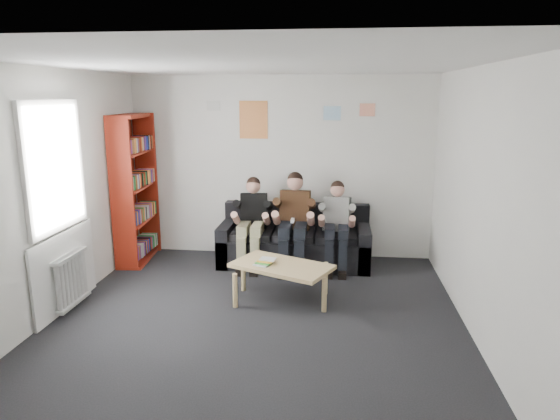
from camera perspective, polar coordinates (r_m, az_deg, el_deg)
name	(u,v)px	position (r m, az deg, el deg)	size (l,w,h in m)	color
room_shell	(253,202)	(5.05, -3.11, 0.90)	(5.00, 5.00, 5.00)	black
sofa	(295,243)	(7.30, 1.70, -3.78)	(2.15, 0.88, 0.83)	black
bookshelf	(136,189)	(7.54, -16.17, 2.31)	(0.32, 0.97, 2.15)	maroon
coffee_table	(282,269)	(5.94, 0.20, -6.72)	(1.14, 0.63, 0.46)	#DBC17E
game_cases	(265,262)	(5.92, -1.75, -5.93)	(0.24, 0.22, 0.06)	silver
person_left	(252,223)	(7.09, -3.24, -1.47)	(0.38, 0.81, 1.27)	black
person_middle	(294,222)	(7.01, 1.58, -1.38)	(0.42, 0.90, 1.35)	#50341A
person_right	(337,226)	(7.00, 6.48, -1.84)	(0.36, 0.78, 1.24)	white
radiator	(72,279)	(6.23, -22.72, -7.33)	(0.10, 0.64, 0.60)	silver
window	(60,222)	(6.08, -23.89, -1.24)	(0.05, 1.30, 2.36)	white
poster_large	(254,120)	(7.47, -3.04, 10.25)	(0.42, 0.01, 0.55)	gold
poster_blue	(332,113)	(7.36, 5.98, 10.94)	(0.25, 0.01, 0.20)	#3E97D4
poster_pink	(367,110)	(7.37, 9.95, 11.21)	(0.22, 0.01, 0.18)	#D44297
poster_sign	(213,106)	(7.58, -7.63, 11.71)	(0.20, 0.01, 0.14)	silver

